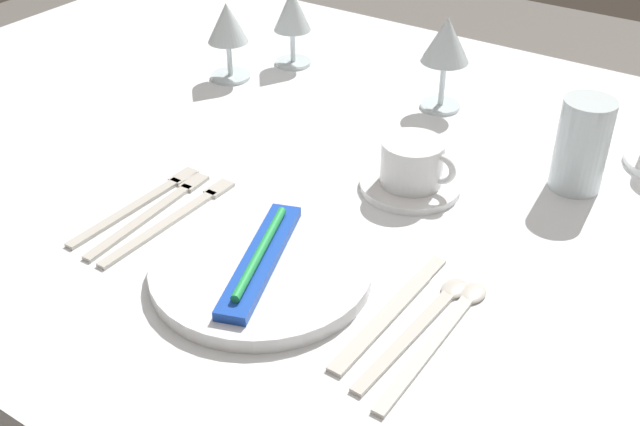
% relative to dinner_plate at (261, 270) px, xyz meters
% --- Properties ---
extents(dining_table, '(1.80, 1.11, 0.74)m').
position_rel_dinner_plate_xyz_m(dining_table, '(-0.02, 0.26, -0.09)').
color(dining_table, white).
rests_on(dining_table, ground).
extents(dinner_plate, '(0.25, 0.25, 0.02)m').
position_rel_dinner_plate_xyz_m(dinner_plate, '(0.00, 0.00, 0.00)').
color(dinner_plate, white).
rests_on(dinner_plate, dining_table).
extents(toothbrush_package, '(0.10, 0.21, 0.02)m').
position_rel_dinner_plate_xyz_m(toothbrush_package, '(0.00, 0.00, 0.02)').
color(toothbrush_package, blue).
rests_on(toothbrush_package, dinner_plate).
extents(fork_outer, '(0.02, 0.23, 0.00)m').
position_rel_dinner_plate_xyz_m(fork_outer, '(-0.16, 0.03, -0.01)').
color(fork_outer, beige).
rests_on(fork_outer, dining_table).
extents(fork_inner, '(0.03, 0.22, 0.00)m').
position_rel_dinner_plate_xyz_m(fork_inner, '(-0.19, 0.03, -0.01)').
color(fork_inner, beige).
rests_on(fork_inner, dining_table).
extents(fork_salad, '(0.02, 0.22, 0.00)m').
position_rel_dinner_plate_xyz_m(fork_salad, '(-0.22, 0.03, -0.01)').
color(fork_salad, beige).
rests_on(fork_salad, dining_table).
extents(dinner_knife, '(0.02, 0.22, 0.00)m').
position_rel_dinner_plate_xyz_m(dinner_knife, '(0.15, 0.02, -0.01)').
color(dinner_knife, beige).
rests_on(dinner_knife, dining_table).
extents(spoon_soup, '(0.03, 0.22, 0.01)m').
position_rel_dinner_plate_xyz_m(spoon_soup, '(0.19, 0.04, -0.01)').
color(spoon_soup, beige).
rests_on(spoon_soup, dining_table).
extents(spoon_dessert, '(0.03, 0.23, 0.01)m').
position_rel_dinner_plate_xyz_m(spoon_dessert, '(0.21, 0.04, -0.01)').
color(spoon_dessert, beige).
rests_on(spoon_dessert, dining_table).
extents(saucer_right, '(0.14, 0.14, 0.01)m').
position_rel_dinner_plate_xyz_m(saucer_right, '(0.05, 0.26, -0.00)').
color(saucer_right, white).
rests_on(saucer_right, dining_table).
extents(coffee_cup_right, '(0.10, 0.08, 0.06)m').
position_rel_dinner_plate_xyz_m(coffee_cup_right, '(0.05, 0.26, 0.03)').
color(coffee_cup_right, white).
rests_on(coffee_cup_right, saucer_right).
extents(wine_glass_centre, '(0.07, 0.07, 0.15)m').
position_rel_dinner_plate_xyz_m(wine_glass_centre, '(-0.03, 0.51, 0.10)').
color(wine_glass_centre, silver).
rests_on(wine_glass_centre, dining_table).
extents(wine_glass_left, '(0.07, 0.07, 0.13)m').
position_rel_dinner_plate_xyz_m(wine_glass_left, '(-0.38, 0.41, 0.08)').
color(wine_glass_left, silver).
rests_on(wine_glass_left, dining_table).
extents(wine_glass_right, '(0.07, 0.07, 0.14)m').
position_rel_dinner_plate_xyz_m(wine_glass_right, '(-0.32, 0.52, 0.08)').
color(wine_glass_right, silver).
rests_on(wine_glass_right, dining_table).
extents(drink_tumbler, '(0.07, 0.07, 0.13)m').
position_rel_dinner_plate_xyz_m(drink_tumbler, '(0.23, 0.39, 0.05)').
color(drink_tumbler, silver).
rests_on(drink_tumbler, dining_table).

